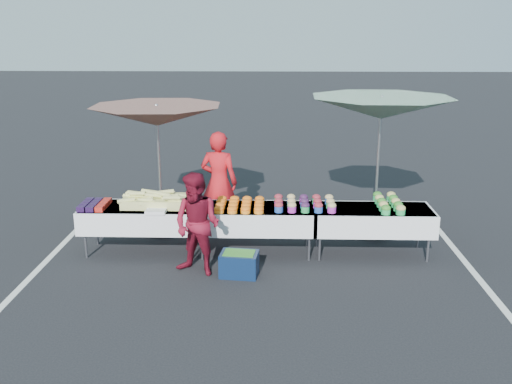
{
  "coord_description": "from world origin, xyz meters",
  "views": [
    {
      "loc": [
        0.25,
        -8.43,
        3.42
      ],
      "look_at": [
        0.0,
        0.0,
        1.0
      ],
      "focal_mm": 40.0,
      "sensor_mm": 36.0,
      "label": 1
    }
  ],
  "objects_px": {
    "table_left": "(142,217)",
    "storage_bin": "(239,263)",
    "table_center": "(256,218)",
    "umbrella_right": "(381,109)",
    "customer": "(197,225)",
    "vendor": "(219,182)",
    "umbrella_left": "(157,117)",
    "table_right": "(372,219)"
  },
  "relations": [
    {
      "from": "table_left",
      "to": "umbrella_right",
      "type": "xyz_separation_m",
      "value": [
        3.79,
        0.8,
        1.6
      ]
    },
    {
      "from": "vendor",
      "to": "umbrella_left",
      "type": "bearing_deg",
      "value": 24.18
    },
    {
      "from": "table_center",
      "to": "customer",
      "type": "relative_size",
      "value": 1.25
    },
    {
      "from": "table_center",
      "to": "umbrella_left",
      "type": "distance_m",
      "value": 2.34
    },
    {
      "from": "customer",
      "to": "table_left",
      "type": "bearing_deg",
      "value": 164.51
    },
    {
      "from": "table_left",
      "to": "table_right",
      "type": "xyz_separation_m",
      "value": [
        3.6,
        0.0,
        0.0
      ]
    },
    {
      "from": "table_center",
      "to": "umbrella_left",
      "type": "relative_size",
      "value": 0.66
    },
    {
      "from": "vendor",
      "to": "storage_bin",
      "type": "height_order",
      "value": "vendor"
    },
    {
      "from": "table_center",
      "to": "customer",
      "type": "bearing_deg",
      "value": -134.75
    },
    {
      "from": "customer",
      "to": "umbrella_right",
      "type": "relative_size",
      "value": 0.48
    },
    {
      "from": "table_left",
      "to": "storage_bin",
      "type": "xyz_separation_m",
      "value": [
        1.58,
        -0.87,
        -0.4
      ]
    },
    {
      "from": "vendor",
      "to": "customer",
      "type": "distance_m",
      "value": 1.82
    },
    {
      "from": "table_center",
      "to": "storage_bin",
      "type": "relative_size",
      "value": 3.24
    },
    {
      "from": "table_center",
      "to": "customer",
      "type": "height_order",
      "value": "customer"
    },
    {
      "from": "table_center",
      "to": "umbrella_right",
      "type": "distance_m",
      "value": 2.68
    },
    {
      "from": "table_left",
      "to": "storage_bin",
      "type": "bearing_deg",
      "value": -28.75
    },
    {
      "from": "table_center",
      "to": "storage_bin",
      "type": "distance_m",
      "value": 0.98
    },
    {
      "from": "customer",
      "to": "vendor",
      "type": "bearing_deg",
      "value": 109.53
    },
    {
      "from": "table_center",
      "to": "vendor",
      "type": "xyz_separation_m",
      "value": [
        -0.67,
        0.99,
        0.3
      ]
    },
    {
      "from": "vendor",
      "to": "storage_bin",
      "type": "xyz_separation_m",
      "value": [
        0.45,
        -1.86,
        -0.7
      ]
    },
    {
      "from": "storage_bin",
      "to": "table_left",
      "type": "bearing_deg",
      "value": 157.79
    },
    {
      "from": "table_center",
      "to": "umbrella_right",
      "type": "relative_size",
      "value": 0.6
    },
    {
      "from": "table_left",
      "to": "umbrella_right",
      "type": "distance_m",
      "value": 4.19
    },
    {
      "from": "table_left",
      "to": "umbrella_left",
      "type": "relative_size",
      "value": 0.66
    },
    {
      "from": "umbrella_right",
      "to": "umbrella_left",
      "type": "bearing_deg",
      "value": -180.0
    },
    {
      "from": "customer",
      "to": "umbrella_right",
      "type": "distance_m",
      "value": 3.54
    },
    {
      "from": "table_center",
      "to": "umbrella_right",
      "type": "xyz_separation_m",
      "value": [
        1.99,
        0.8,
        1.6
      ]
    },
    {
      "from": "umbrella_right",
      "to": "storage_bin",
      "type": "relative_size",
      "value": 5.44
    },
    {
      "from": "table_right",
      "to": "umbrella_right",
      "type": "xyz_separation_m",
      "value": [
        0.19,
        0.8,
        1.6
      ]
    },
    {
      "from": "umbrella_left",
      "to": "table_left",
      "type": "bearing_deg",
      "value": -100.91
    },
    {
      "from": "storage_bin",
      "to": "umbrella_right",
      "type": "bearing_deg",
      "value": 43.62
    },
    {
      "from": "table_center",
      "to": "umbrella_left",
      "type": "bearing_deg",
      "value": 154.08
    },
    {
      "from": "table_center",
      "to": "vendor",
      "type": "distance_m",
      "value": 1.23
    },
    {
      "from": "customer",
      "to": "umbrella_left",
      "type": "xyz_separation_m",
      "value": [
        -0.83,
        1.62,
        1.29
      ]
    },
    {
      "from": "table_left",
      "to": "storage_bin",
      "type": "height_order",
      "value": "table_left"
    },
    {
      "from": "customer",
      "to": "umbrella_right",
      "type": "height_order",
      "value": "umbrella_right"
    },
    {
      "from": "table_center",
      "to": "storage_bin",
      "type": "bearing_deg",
      "value": -103.95
    },
    {
      "from": "vendor",
      "to": "storage_bin",
      "type": "relative_size",
      "value": 3.09
    },
    {
      "from": "customer",
      "to": "umbrella_left",
      "type": "relative_size",
      "value": 0.53
    },
    {
      "from": "umbrella_right",
      "to": "storage_bin",
      "type": "bearing_deg",
      "value": -142.93
    },
    {
      "from": "table_right",
      "to": "umbrella_right",
      "type": "bearing_deg",
      "value": 76.43
    },
    {
      "from": "table_right",
      "to": "umbrella_left",
      "type": "xyz_separation_m",
      "value": [
        -3.45,
        0.8,
        1.45
      ]
    }
  ]
}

